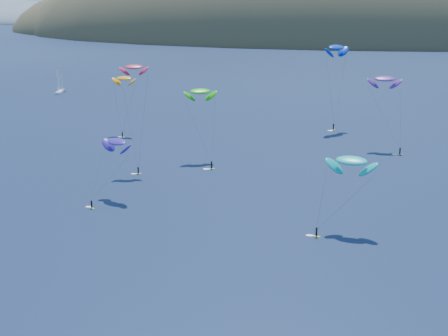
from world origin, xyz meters
name	(u,v)px	position (x,y,z in m)	size (l,w,h in m)	color
island	(353,46)	(39.40, 562.36, -10.74)	(730.00, 300.00, 210.00)	#3D3526
sailboat	(60,91)	(-92.07, 210.14, 0.95)	(9.54, 8.17, 11.56)	white
kitesurfer_1	(124,78)	(-39.53, 143.86, 17.21)	(7.87, 9.16, 19.35)	yellow
kitesurfer_3	(200,91)	(-9.86, 118.98, 18.06)	(10.53, 14.39, 20.47)	yellow
kitesurfer_4	(337,47)	(25.04, 163.21, 25.94)	(10.02, 10.99, 28.83)	yellow
kitesurfer_5	(351,161)	(28.95, 74.01, 13.51)	(11.48, 8.88, 16.10)	yellow
kitesurfer_6	(385,79)	(38.94, 139.93, 19.64)	(10.22, 11.12, 22.24)	yellow
kitesurfer_9	(134,67)	(-23.93, 106.92, 25.65)	(7.42, 8.75, 27.66)	yellow
kitesurfer_10	(117,142)	(-21.14, 84.60, 12.34)	(8.96, 13.23, 14.64)	yellow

